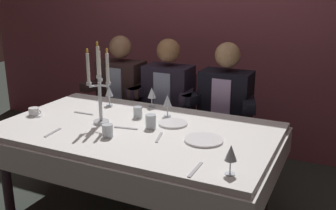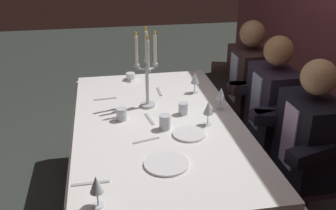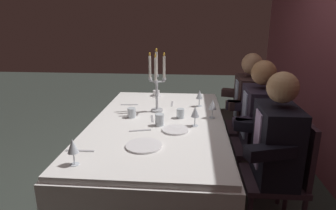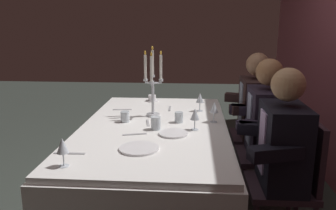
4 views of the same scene
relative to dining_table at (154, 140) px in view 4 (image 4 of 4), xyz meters
name	(u,v)px [view 4 (image 4 of 4)]	position (x,y,z in m)	size (l,w,h in m)	color
dining_table	(154,140)	(0.00, 0.00, 0.00)	(1.94, 1.14, 0.74)	white
candelabra	(153,86)	(-0.26, -0.04, 0.38)	(0.15, 0.17, 0.58)	silver
dinner_plate_0	(139,148)	(0.51, -0.03, 0.13)	(0.25, 0.25, 0.01)	white
dinner_plate_1	(173,133)	(0.21, 0.16, 0.13)	(0.21, 0.21, 0.01)	white
wine_glass_0	(200,98)	(-0.46, 0.36, 0.23)	(0.07, 0.07, 0.16)	silver
wine_glass_1	(195,115)	(0.09, 0.31, 0.24)	(0.07, 0.07, 0.16)	silver
wine_glass_2	(214,108)	(-0.12, 0.46, 0.23)	(0.07, 0.07, 0.16)	silver
wine_glass_3	(63,147)	(0.80, -0.40, 0.23)	(0.07, 0.07, 0.16)	silver
water_tumbler_0	(179,117)	(-0.09, 0.19, 0.16)	(0.07, 0.07, 0.08)	silver
water_tumbler_1	(125,117)	(-0.07, -0.24, 0.16)	(0.07, 0.07, 0.08)	silver
water_tumbler_2	(156,123)	(0.10, 0.03, 0.17)	(0.07, 0.07, 0.10)	silver
coffee_cup_0	(152,98)	(-0.82, -0.11, 0.15)	(0.13, 0.12, 0.06)	white
fork_0	(148,123)	(-0.05, -0.05, 0.12)	(0.17, 0.02, 0.01)	#B7B7BC
fork_1	(122,110)	(-0.44, -0.34, 0.12)	(0.17, 0.02, 0.01)	#B7B7BC
knife_2	(69,153)	(0.62, -0.44, 0.12)	(0.19, 0.02, 0.01)	#B7B7BC
fork_3	(135,134)	(0.23, -0.11, 0.12)	(0.17, 0.02, 0.01)	#B7B7BC
fork_4	(170,109)	(-0.51, 0.09, 0.12)	(0.17, 0.02, 0.01)	#B7B7BC
seated_diner_0	(256,107)	(-0.66, 0.89, 0.11)	(0.63, 0.48, 1.24)	#34232D
seated_diner_1	(267,122)	(-0.17, 0.89, 0.11)	(0.63, 0.48, 1.24)	#34232D
seated_diner_2	(284,146)	(0.37, 0.89, 0.11)	(0.63, 0.48, 1.24)	#34232D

